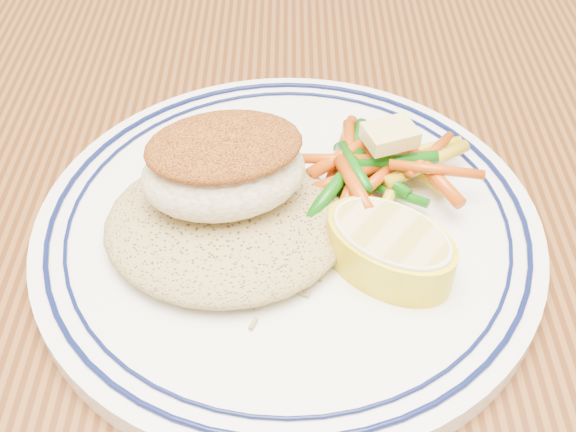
# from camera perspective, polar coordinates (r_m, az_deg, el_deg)

# --- Properties ---
(dining_table) EXTENTS (1.50, 0.90, 0.75)m
(dining_table) POSITION_cam_1_polar(r_m,az_deg,el_deg) (0.51, -1.02, -6.89)
(dining_table) COLOR #48240E
(dining_table) RESTS_ON ground
(plate) EXTENTS (0.28, 0.28, 0.02)m
(plate) POSITION_cam_1_polar(r_m,az_deg,el_deg) (0.40, 0.00, -1.06)
(plate) COLOR white
(plate) RESTS_ON dining_table
(rice_pilaf) EXTENTS (0.13, 0.12, 0.03)m
(rice_pilaf) POSITION_cam_1_polar(r_m,az_deg,el_deg) (0.39, -4.92, -0.29)
(rice_pilaf) COLOR #9A834D
(rice_pilaf) RESTS_ON plate
(fish_fillet) EXTENTS (0.10, 0.08, 0.04)m
(fish_fillet) POSITION_cam_1_polar(r_m,az_deg,el_deg) (0.37, -5.10, 3.94)
(fish_fillet) COLOR #F9EFCD
(fish_fillet) RESTS_ON rice_pilaf
(vegetable_pile) EXTENTS (0.11, 0.10, 0.03)m
(vegetable_pile) POSITION_cam_1_polar(r_m,az_deg,el_deg) (0.42, 6.98, 3.79)
(vegetable_pile) COLOR #0F5A0B
(vegetable_pile) RESTS_ON plate
(butter_pat) EXTENTS (0.03, 0.03, 0.01)m
(butter_pat) POSITION_cam_1_polar(r_m,az_deg,el_deg) (0.41, 8.06, 6.36)
(butter_pat) COLOR #E6D270
(butter_pat) RESTS_ON vegetable_pile
(lemon_wedge) EXTENTS (0.09, 0.09, 0.03)m
(lemon_wedge) POSITION_cam_1_polar(r_m,az_deg,el_deg) (0.37, 8.04, -2.50)
(lemon_wedge) COLOR yellow
(lemon_wedge) RESTS_ON plate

